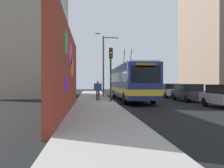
% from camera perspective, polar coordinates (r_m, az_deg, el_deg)
% --- Properties ---
extents(ground_plane, '(80.00, 80.00, 0.00)m').
position_cam_1_polar(ground_plane, '(18.13, 1.04, -5.05)').
color(ground_plane, black).
extents(sidewalk_slab, '(48.00, 3.20, 0.15)m').
position_cam_1_polar(sidewalk_slab, '(18.00, -4.04, -4.85)').
color(sidewalk_slab, '#9E9B93').
rests_on(sidewalk_slab, ground_plane).
extents(graffiti_wall, '(13.33, 0.32, 4.79)m').
position_cam_1_polar(graffiti_wall, '(13.66, -10.87, 3.22)').
color(graffiti_wall, maroon).
rests_on(graffiti_wall, ground_plane).
extents(building_far_left, '(10.38, 8.21, 20.07)m').
position_cam_1_polar(building_far_left, '(31.30, -19.31, 15.79)').
color(building_far_left, '#9E937F').
rests_on(building_far_left, ground_plane).
extents(building_far_right, '(12.90, 7.30, 16.81)m').
position_cam_1_polar(building_far_right, '(38.52, 24.60, 10.37)').
color(building_far_right, gray).
rests_on(building_far_right, ground_plane).
extents(city_bus, '(12.06, 2.49, 5.07)m').
position_cam_1_polar(city_bus, '(22.09, 4.52, 0.68)').
color(city_bus, navy).
rests_on(city_bus, ground_plane).
extents(parked_car_dark_gray, '(4.35, 1.84, 1.58)m').
position_cam_1_polar(parked_car_dark_gray, '(22.47, 18.25, -1.88)').
color(parked_car_dark_gray, '#38383D').
rests_on(parked_car_dark_gray, ground_plane).
extents(parked_car_white, '(4.17, 1.85, 1.58)m').
position_cam_1_polar(parked_car_white, '(27.37, 13.77, -1.46)').
color(parked_car_white, white).
rests_on(parked_car_white, ground_plane).
extents(parked_car_champagne, '(4.63, 1.86, 1.58)m').
position_cam_1_polar(parked_car_champagne, '(32.72, 10.48, -1.15)').
color(parked_car_champagne, '#C6B793').
rests_on(parked_car_champagne, ground_plane).
extents(pedestrian_midblock, '(0.23, 0.68, 1.70)m').
position_cam_1_polar(pedestrian_midblock, '(20.56, -3.50, -1.19)').
color(pedestrian_midblock, '#3F3326').
rests_on(pedestrian_midblock, sidewalk_slab).
extents(traffic_light, '(0.49, 0.28, 4.37)m').
position_cam_1_polar(traffic_light, '(18.83, -0.30, 4.55)').
color(traffic_light, '#2D382D').
rests_on(traffic_light, sidewalk_slab).
extents(street_lamp, '(0.44, 1.86, 6.87)m').
position_cam_1_polar(street_lamp, '(26.81, -1.69, 5.48)').
color(street_lamp, '#4C4C51').
rests_on(street_lamp, sidewalk_slab).
extents(flying_pigeons, '(10.27, 2.57, 2.53)m').
position_cam_1_polar(flying_pigeons, '(17.67, -0.72, 18.59)').
color(flying_pigeons, gray).
extents(curbside_puddle, '(1.38, 1.38, 0.00)m').
position_cam_1_polar(curbside_puddle, '(18.46, 2.80, -4.94)').
color(curbside_puddle, black).
rests_on(curbside_puddle, ground_plane).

